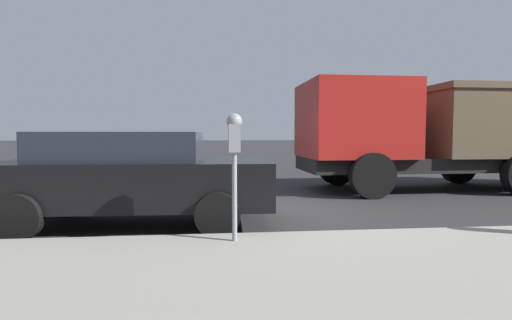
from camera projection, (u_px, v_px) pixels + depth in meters
The scene contains 4 objects.
ground_plane at pixel (232, 211), 7.48m from camera, with size 220.00×220.00×0.00m, color #2B2B2D.
parking_meter at pixel (234, 144), 4.83m from camera, with size 0.21×0.19×1.56m.
car_black at pixel (132, 175), 6.35m from camera, with size 2.14×4.40×1.48m.
dump_truck at pixel (462, 130), 10.51m from camera, with size 2.88×8.41×2.76m.
Camera 1 is at (-7.41, 0.35, 1.43)m, focal length 28.00 mm.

